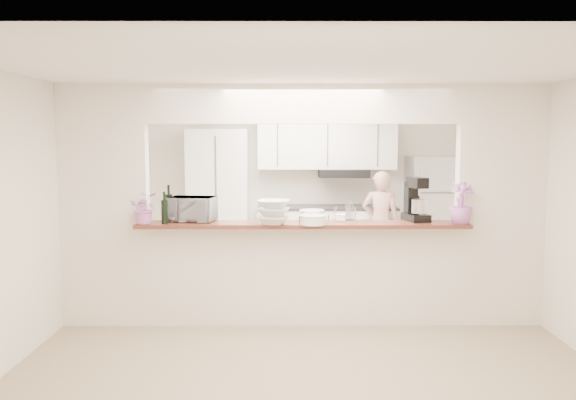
{
  "coord_description": "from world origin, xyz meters",
  "views": [
    {
      "loc": [
        -0.16,
        -5.78,
        1.93
      ],
      "look_at": [
        -0.15,
        0.3,
        1.29
      ],
      "focal_mm": 35.0,
      "sensor_mm": 36.0,
      "label": 1
    }
  ],
  "objects_px": {
    "stand_mixer": "(416,201)",
    "person": "(381,223)",
    "refrigerator": "(433,212)",
    "toaster_oven": "(193,209)"
  },
  "relations": [
    {
      "from": "refrigerator",
      "to": "stand_mixer",
      "type": "distance_m",
      "value": 2.76
    },
    {
      "from": "stand_mixer",
      "to": "toaster_oven",
      "type": "bearing_deg",
      "value": -179.63
    },
    {
      "from": "stand_mixer",
      "to": "person",
      "type": "distance_m",
      "value": 2.28
    },
    {
      "from": "stand_mixer",
      "to": "person",
      "type": "bearing_deg",
      "value": 89.75
    },
    {
      "from": "toaster_oven",
      "to": "refrigerator",
      "type": "bearing_deg",
      "value": 47.82
    },
    {
      "from": "refrigerator",
      "to": "toaster_oven",
      "type": "height_order",
      "value": "refrigerator"
    },
    {
      "from": "refrigerator",
      "to": "stand_mixer",
      "type": "height_order",
      "value": "refrigerator"
    },
    {
      "from": "toaster_oven",
      "to": "stand_mixer",
      "type": "distance_m",
      "value": 2.34
    },
    {
      "from": "stand_mixer",
      "to": "person",
      "type": "xyz_separation_m",
      "value": [
        0.01,
        2.21,
        -0.55
      ]
    },
    {
      "from": "toaster_oven",
      "to": "person",
      "type": "height_order",
      "value": "person"
    }
  ]
}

